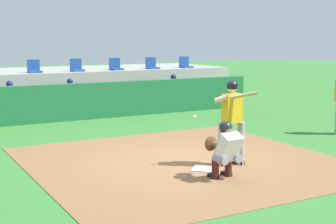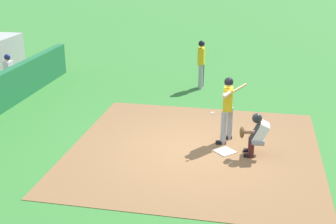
% 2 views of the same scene
% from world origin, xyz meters
% --- Properties ---
extents(ground_plane, '(80.00, 80.00, 0.00)m').
position_xyz_m(ground_plane, '(0.00, 0.00, 0.00)').
color(ground_plane, '#387A33').
extents(dirt_infield, '(6.40, 6.40, 0.01)m').
position_xyz_m(dirt_infield, '(0.00, 0.00, 0.01)').
color(dirt_infield, olive).
rests_on(dirt_infield, ground).
extents(home_plate, '(0.62, 0.62, 0.02)m').
position_xyz_m(home_plate, '(0.00, -0.80, 0.02)').
color(home_plate, white).
rests_on(home_plate, dirt_infield).
extents(batter_at_plate, '(0.72, 0.73, 1.80)m').
position_xyz_m(batter_at_plate, '(0.69, -0.77, 1.04)').
color(batter_at_plate, '#99999E').
rests_on(batter_at_plate, ground).
extents(catcher_crouched, '(0.50, 1.49, 1.13)m').
position_xyz_m(catcher_crouched, '(-0.02, -1.54, 0.61)').
color(catcher_crouched, gray).
rests_on(catcher_crouched, ground).
extents(dugout_wall, '(13.00, 0.30, 1.20)m').
position_xyz_m(dugout_wall, '(0.00, 6.50, 0.60)').
color(dugout_wall, '#1E6638').
rests_on(dugout_wall, ground).
extents(dugout_bench, '(11.80, 0.44, 0.45)m').
position_xyz_m(dugout_bench, '(0.00, 7.50, 0.23)').
color(dugout_bench, olive).
rests_on(dugout_bench, ground).
extents(dugout_player_1, '(0.49, 0.70, 1.30)m').
position_xyz_m(dugout_player_1, '(-2.11, 7.34, 0.67)').
color(dugout_player_1, '#939399').
rests_on(dugout_player_1, ground).
extents(dugout_player_2, '(0.49, 0.70, 1.30)m').
position_xyz_m(dugout_player_2, '(-0.09, 7.34, 0.67)').
color(dugout_player_2, '#939399').
rests_on(dugout_player_2, ground).
extents(dugout_player_3, '(0.49, 0.70, 1.30)m').
position_xyz_m(dugout_player_3, '(4.00, 7.34, 0.67)').
color(dugout_player_3, '#939399').
rests_on(dugout_player_3, ground).
extents(stands_platform, '(15.00, 4.40, 1.40)m').
position_xyz_m(stands_platform, '(0.00, 10.90, 0.70)').
color(stands_platform, '#9E9E99').
rests_on(stands_platform, ground).
extents(stadium_seat_3, '(0.46, 0.46, 0.48)m').
position_xyz_m(stadium_seat_3, '(-0.81, 9.38, 1.53)').
color(stadium_seat_3, '#1E478C').
rests_on(stadium_seat_3, stands_platform).
extents(stadium_seat_4, '(0.46, 0.46, 0.48)m').
position_xyz_m(stadium_seat_4, '(0.81, 9.38, 1.53)').
color(stadium_seat_4, '#1E478C').
rests_on(stadium_seat_4, stands_platform).
extents(stadium_seat_5, '(0.46, 0.46, 0.48)m').
position_xyz_m(stadium_seat_5, '(2.44, 9.38, 1.53)').
color(stadium_seat_5, '#1E478C').
rests_on(stadium_seat_5, stands_platform).
extents(stadium_seat_6, '(0.46, 0.46, 0.48)m').
position_xyz_m(stadium_seat_6, '(4.06, 9.38, 1.53)').
color(stadium_seat_6, '#1E478C').
rests_on(stadium_seat_6, stands_platform).
extents(stadium_seat_7, '(0.46, 0.46, 0.48)m').
position_xyz_m(stadium_seat_7, '(5.69, 9.38, 1.53)').
color(stadium_seat_7, '#1E478C').
rests_on(stadium_seat_7, stands_platform).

